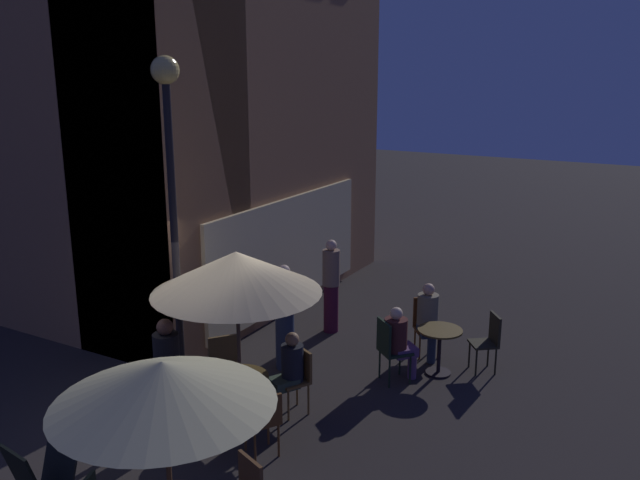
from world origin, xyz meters
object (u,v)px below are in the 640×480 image
Objects in this scene: cafe_chair_7 at (426,321)px; patio_umbrella_1 at (236,273)px; menu_sandwich_board at (44,476)px; cafe_chair_3 at (298,374)px; patio_umbrella_0 at (163,384)px; cafe_table_2 at (440,342)px; patron_seated_0 at (289,369)px; cafe_chair_6 at (489,338)px; patron_standing_4 at (331,286)px; cafe_chair_2 at (264,418)px; patron_seated_2 at (428,316)px; patron_standing_3 at (285,317)px; patron_standing_5 at (168,379)px; cafe_chair_4 at (225,365)px; street_lamp_near_corner at (171,169)px; cafe_chair_5 at (389,346)px; cafe_table_1 at (240,390)px; patron_seated_1 at (399,339)px.

patio_umbrella_1 is at bearing -55.97° from cafe_chair_7.
menu_sandwich_board is 3.47m from cafe_chair_3.
patio_umbrella_0 is (0.04, -1.76, 1.50)m from menu_sandwich_board.
cafe_table_2 is 2.63m from patron_seated_0.
patio_umbrella_0 is 2.30× the size of cafe_chair_6.
cafe_table_2 is 0.43× the size of patron_standing_4.
cafe_chair_6 is 0.79× the size of patron_seated_0.
cafe_chair_2 is 0.69× the size of patron_seated_2.
patron_standing_3 reaches higher than patron_standing_5.
cafe_chair_6 is at bearing -13.61° from patio_umbrella_0.
patron_seated_2 is at bearing 36.24° from cafe_table_2.
cafe_chair_4 is at bearing 7.04° from cafe_chair_6.
cafe_table_2 is 5.56m from patio_umbrella_0.
cafe_chair_4 is (0.58, -0.29, -2.87)m from street_lamp_near_corner.
cafe_chair_5 is at bearing -2.35° from patio_umbrella_0.
street_lamp_near_corner reaches higher than cafe_chair_6.
cafe_table_2 is at bearing 83.34° from cafe_chair_4.
patron_standing_4 reaches higher than patron_seated_0.
patron_standing_5 reaches higher than menu_sandwich_board.
patron_standing_4 is (3.58, 0.58, 0.32)m from cafe_table_1.
street_lamp_near_corner reaches higher than cafe_chair_3.
cafe_table_2 is 0.62× the size of patron_seated_0.
street_lamp_near_corner reaches higher than patio_umbrella_1.
menu_sandwich_board reaches higher than cafe_table_2.
menu_sandwich_board is at bearing 159.69° from patron_standing_5.
cafe_chair_2 reaches higher than cafe_table_2.
cafe_table_2 is 2.45m from patron_standing_4.
cafe_chair_6 reaches higher than cafe_chair_2.
street_lamp_near_corner is at bearing 7.06° from patron_standing_5.
patron_seated_2 is 0.73× the size of patron_standing_4.
patio_umbrella_0 is at bearing -141.64° from cafe_chair_5.
patron_standing_3 is at bearing 14.50° from patio_umbrella_1.
cafe_table_2 is at bearing 177.06° from patron_seated_0.
cafe_chair_6 is 1.13m from cafe_chair_7.
patron_standing_5 is (-2.49, 0.19, -0.04)m from patron_standing_3.
patio_umbrella_0 is 2.64m from patio_umbrella_1.
patron_standing_4 is at bearing 9.16° from patio_umbrella_1.
cafe_chair_4 is 0.78× the size of patron_seated_2.
patron_standing_3 is at bearing -31.20° from cafe_chair_2.
patio_umbrella_1 is 1.64m from patron_standing_5.
cafe_chair_3 is (3.21, 0.56, -1.40)m from patio_umbrella_0.
menu_sandwich_board is 4.37m from patron_standing_3.
patron_seated_0 is 0.95× the size of patron_seated_2.
patron_seated_1 reaches higher than cafe_chair_7.
patron_seated_2 is 0.77× the size of patron_standing_5.
cafe_table_2 is 0.30× the size of patio_umbrella_1.
cafe_chair_3 is at bearing 135.93° from patron_standing_4.
cafe_chair_7 is at bearing -41.95° from patron_standing_5.
patron_seated_1 is (1.56, -0.85, 0.12)m from cafe_chair_3.
patron_standing_5 is (-0.21, 1.33, 0.30)m from cafe_chair_2.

